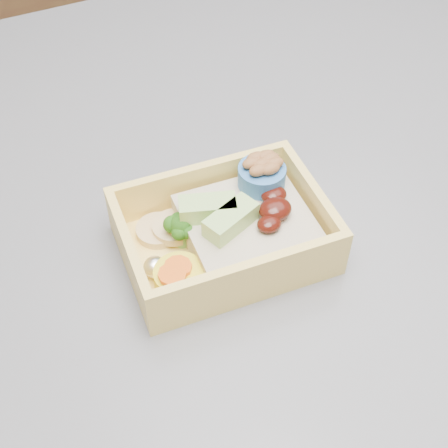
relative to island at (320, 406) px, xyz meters
name	(u,v)px	position (x,y,z in m)	size (l,w,h in m)	color
island	(320,406)	(0.00, 0.00, 0.00)	(1.24, 0.84, 0.92)	brown
bento_box	(229,229)	(-0.16, -0.02, 0.48)	(0.17, 0.13, 0.06)	#FFD869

